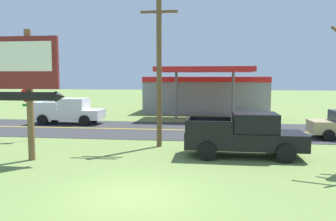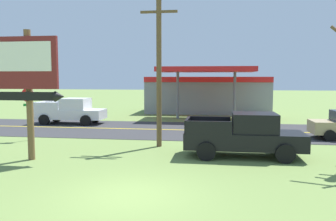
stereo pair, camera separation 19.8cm
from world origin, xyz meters
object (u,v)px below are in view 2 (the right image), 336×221
stop_sign (28,104)px  motel_sign (28,75)px  utility_pole (159,61)px  gas_station (208,93)px  pickup_black_parked_on_lawn (245,135)px  pickup_white_on_road (71,111)px

stop_sign → motel_sign: bearing=-58.9°
motel_sign → stop_sign: (-2.61, 4.34, -1.60)m
utility_pole → motel_sign: bearing=-142.6°
utility_pole → gas_station: (1.96, 17.77, -2.40)m
motel_sign → stop_sign: motel_sign is taller
gas_station → pickup_black_parked_on_lawn: (2.21, -19.51, -0.98)m
stop_sign → pickup_white_on_road: bearing=95.0°
motel_sign → pickup_black_parked_on_lawn: 9.65m
stop_sign → utility_pole: utility_pole is taller
stop_sign → pickup_white_on_road: (-0.61, 6.96, -1.06)m
gas_station → pickup_black_parked_on_lawn: size_ratio=2.31×
motel_sign → pickup_white_on_road: size_ratio=1.06×
stop_sign → pickup_black_parked_on_lawn: stop_sign is taller
pickup_white_on_road → stop_sign: bearing=-85.0°
utility_pole → pickup_white_on_road: size_ratio=1.55×
stop_sign → pickup_white_on_road: size_ratio=0.57×
pickup_black_parked_on_lawn → pickup_white_on_road: (-12.27, 9.30, 0.00)m
motel_sign → utility_pole: (4.89, 3.73, 0.72)m
gas_station → pickup_white_on_road: 14.37m
utility_pole → gas_station: 18.04m
gas_station → motel_sign: bearing=-107.6°
pickup_black_parked_on_lawn → pickup_white_on_road: 15.40m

